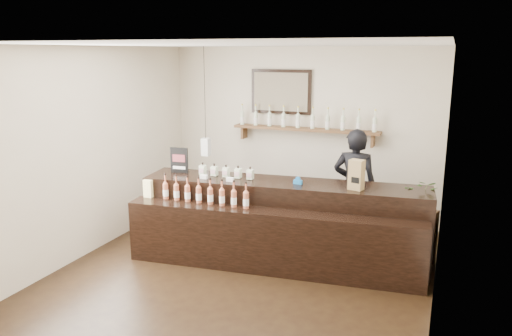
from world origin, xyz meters
The scene contains 10 objects.
ground centered at (0.00, 0.00, 0.00)m, with size 5.00×5.00×0.00m, color black.
room_shell centered at (0.00, 0.00, 1.70)m, with size 5.00×5.00×5.00m.
back_wall_decor centered at (-0.16, 2.37, 1.76)m, with size 2.66×0.96×1.69m.
counter centered at (0.29, 0.56, 0.49)m, with size 3.82×1.36×1.23m.
promo_sign centered at (-1.23, 0.63, 1.23)m, with size 0.26×0.05×0.36m.
paper_bag centered at (1.25, 0.67, 1.24)m, with size 0.20×0.17×0.38m.
tape_dispenser centered at (0.50, 0.66, 1.09)m, with size 0.12×0.06×0.10m.
side_cabinet centered at (2.00, 1.05, 0.36)m, with size 0.49×0.58×0.73m.
potted_plant centered at (2.00, 1.05, 0.95)m, with size 0.40×0.35×0.44m, color #396327.
shopkeeper centered at (1.08, 1.55, 0.95)m, with size 0.69×0.46×1.90m, color black.
Camera 1 is at (2.27, -5.33, 2.73)m, focal length 35.00 mm.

